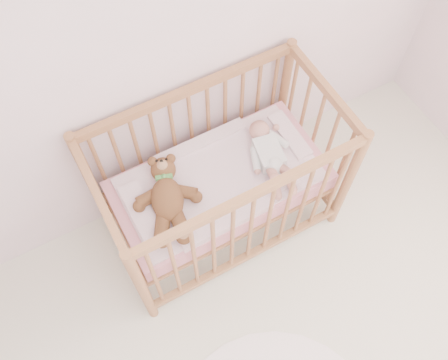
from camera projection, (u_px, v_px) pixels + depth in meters
wall_back at (131, 48)px, 2.26m from camera, size 4.00×0.02×2.70m
crib at (220, 183)px, 2.88m from camera, size 1.36×0.76×1.00m
mattress at (220, 185)px, 2.90m from camera, size 1.22×0.62×0.13m
blanket at (220, 178)px, 2.83m from camera, size 1.10×0.58×0.06m
baby at (269, 152)px, 2.83m from camera, size 0.35×0.58×0.13m
teddy_bear at (167, 199)px, 2.67m from camera, size 0.55×0.65×0.16m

